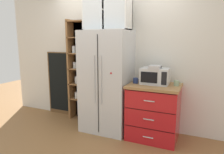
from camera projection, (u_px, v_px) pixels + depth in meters
name	position (u px, v px, depth m)	size (l,w,h in m)	color
ground_plane	(107.00, 129.00, 3.72)	(10.64, 10.64, 0.00)	olive
wall_back_cream	(115.00, 58.00, 3.85)	(4.94, 0.10, 2.55)	silver
refrigerator	(107.00, 81.00, 3.58)	(0.82, 0.68, 1.76)	silver
pantry_shelf_column	(82.00, 70.00, 4.08)	(0.52, 0.26, 1.99)	brown
counter_cabinet	(154.00, 111.00, 3.32)	(0.81, 0.67, 0.90)	red
microwave	(155.00, 76.00, 3.27)	(0.44, 0.33, 0.26)	silver
coffee_maker	(155.00, 75.00, 3.22)	(0.17, 0.20, 0.31)	#B7B7BC
mug_sage	(176.00, 83.00, 3.14)	(0.11, 0.08, 0.08)	#8CA37F
mug_navy	(136.00, 81.00, 3.34)	(0.12, 0.08, 0.09)	navy
bottle_green	(155.00, 77.00, 3.22)	(0.07, 0.07, 0.29)	#285B33
upper_cabinet	(108.00, 11.00, 3.41)	(0.79, 0.32, 0.65)	silver
chalkboard_menu	(60.00, 83.00, 4.40)	(0.60, 0.04, 1.35)	brown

